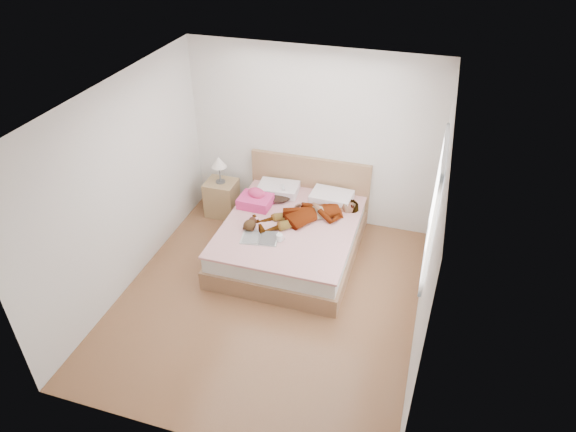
# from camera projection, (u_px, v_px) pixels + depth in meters

# --- Properties ---
(ground) EXTENTS (4.00, 4.00, 0.00)m
(ground) POSITION_uv_depth(u_px,v_px,m) (268.00, 299.00, 6.41)
(ground) COLOR #542F1A
(ground) RESTS_ON ground
(woman) EXTENTS (1.56, 1.36, 0.21)m
(woman) POSITION_uv_depth(u_px,v_px,m) (309.00, 211.00, 6.94)
(woman) COLOR white
(woman) RESTS_ON bed
(hair) EXTENTS (0.52, 0.61, 0.08)m
(hair) POSITION_uv_depth(u_px,v_px,m) (279.00, 192.00, 7.47)
(hair) COLOR black
(hair) RESTS_ON bed
(phone) EXTENTS (0.09, 0.10, 0.05)m
(phone) POSITION_uv_depth(u_px,v_px,m) (283.00, 187.00, 7.34)
(phone) COLOR silver
(phone) RESTS_ON bed
(room_shell) EXTENTS (4.00, 4.00, 4.00)m
(room_shell) POSITION_uv_depth(u_px,v_px,m) (434.00, 209.00, 5.38)
(room_shell) COLOR white
(room_shell) RESTS_ON ground
(bed) EXTENTS (1.80, 2.08, 1.00)m
(bed) POSITION_uv_depth(u_px,v_px,m) (292.00, 234.00, 7.08)
(bed) COLOR #8F6142
(bed) RESTS_ON ground
(towel) EXTENTS (0.46, 0.40, 0.24)m
(towel) POSITION_uv_depth(u_px,v_px,m) (256.00, 199.00, 7.21)
(towel) COLOR #D83A72
(towel) RESTS_ON bed
(magazine) EXTENTS (0.52, 0.38, 0.03)m
(magazine) POSITION_uv_depth(u_px,v_px,m) (260.00, 238.00, 6.60)
(magazine) COLOR silver
(magazine) RESTS_ON bed
(coffee_mug) EXTENTS (0.12, 0.09, 0.09)m
(coffee_mug) POSITION_uv_depth(u_px,v_px,m) (280.00, 238.00, 6.54)
(coffee_mug) COLOR white
(coffee_mug) RESTS_ON bed
(plush_toy) EXTENTS (0.18, 0.25, 0.14)m
(plush_toy) POSITION_uv_depth(u_px,v_px,m) (250.00, 224.00, 6.74)
(plush_toy) COLOR #331C0E
(plush_toy) RESTS_ON bed
(nightstand) EXTENTS (0.46, 0.41, 0.98)m
(nightstand) POSITION_uv_depth(u_px,v_px,m) (222.00, 195.00, 7.84)
(nightstand) COLOR olive
(nightstand) RESTS_ON ground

